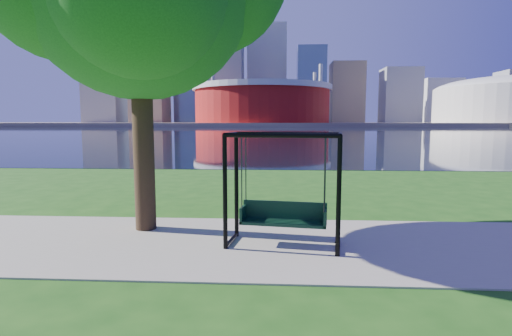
{
  "coord_description": "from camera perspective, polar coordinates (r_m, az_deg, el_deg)",
  "views": [
    {
      "loc": [
        0.51,
        -8.25,
        2.44
      ],
      "look_at": [
        0.03,
        0.0,
        1.49
      ],
      "focal_mm": 28.0,
      "sensor_mm": 36.0,
      "label": 1
    }
  ],
  "objects": [
    {
      "name": "path",
      "position": [
        8.14,
        -0.44,
        -10.77
      ],
      "size": [
        120.0,
        4.0,
        0.03
      ],
      "primitive_type": "cube",
      "color": "#9E937F",
      "rests_on": "ground"
    },
    {
      "name": "ground",
      "position": [
        8.62,
        -0.21,
        -9.88
      ],
      "size": [
        900.0,
        900.0,
        0.0
      ],
      "primitive_type": "plane",
      "color": "#1E5114",
      "rests_on": "ground"
    },
    {
      "name": "stadium",
      "position": [
        243.76,
        0.88,
        9.35
      ],
      "size": [
        83.0,
        83.0,
        32.0
      ],
      "color": "maroon",
      "rests_on": "far_bank"
    },
    {
      "name": "river",
      "position": [
        110.28,
        3.09,
        5.31
      ],
      "size": [
        900.0,
        180.0,
        0.02
      ],
      "primitive_type": "cube",
      "color": "black",
      "rests_on": "ground"
    },
    {
      "name": "arena",
      "position": [
        278.28,
        32.62,
        8.32
      ],
      "size": [
        84.0,
        84.0,
        26.56
      ],
      "color": "beige",
      "rests_on": "far_bank"
    },
    {
      "name": "swing",
      "position": [
        7.8,
        3.96,
        -3.46
      ],
      "size": [
        2.31,
        1.26,
        2.24
      ],
      "rotation": [
        0.0,
        0.0,
        -0.15
      ],
      "color": "black",
      "rests_on": "ground"
    },
    {
      "name": "skyline",
      "position": [
        329.38,
        2.55,
        12.41
      ],
      "size": [
        392.0,
        66.0,
        96.5
      ],
      "color": "gray",
      "rests_on": "far_bank"
    },
    {
      "name": "far_bank",
      "position": [
        314.25,
        3.27,
        6.31
      ],
      "size": [
        900.0,
        228.0,
        2.0
      ],
      "primitive_type": "cube",
      "color": "#937F60",
      "rests_on": "ground"
    }
  ]
}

